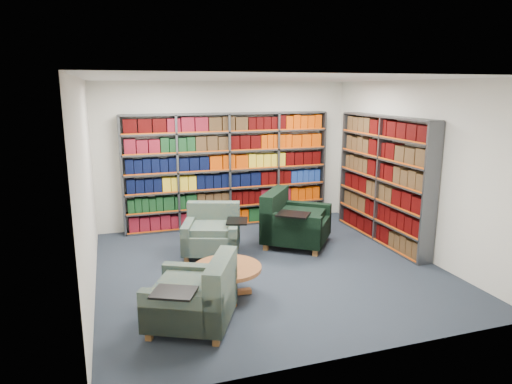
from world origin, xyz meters
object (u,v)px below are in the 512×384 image
object	(u,v)px
chair_green_right	(291,223)
coffee_table	(227,272)
chair_teal_front	(199,299)
chair_teal_left	(212,234)

from	to	relation	value
chair_green_right	coffee_table	size ratio (longest dim) A/B	1.62
chair_teal_front	coffee_table	bearing A→B (deg)	51.76
chair_teal_left	chair_green_right	size ratio (longest dim) A/B	0.80
chair_teal_left	coffee_table	size ratio (longest dim) A/B	1.30
chair_green_right	chair_teal_left	bearing A→B (deg)	179.08
coffee_table	chair_teal_left	bearing A→B (deg)	83.81
chair_teal_left	coffee_table	bearing A→B (deg)	-96.19
chair_green_right	chair_teal_front	xyz separation A→B (m)	(-2.07, -2.29, -0.04)
chair_green_right	chair_teal_front	distance (m)	3.08
chair_teal_left	chair_teal_front	distance (m)	2.41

